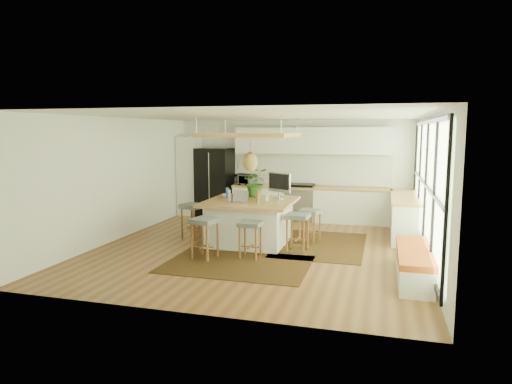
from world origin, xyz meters
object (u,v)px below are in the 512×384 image
(fridge, at_px, (215,184))
(stool_near_right, at_px, (250,240))
(stool_right_front, at_px, (297,234))
(stool_left_side, at_px, (193,223))
(island, at_px, (250,222))
(microwave, at_px, (245,178))
(stool_right_back, at_px, (310,226))
(monitor, at_px, (279,187))
(laptop, at_px, (238,197))
(island_plant, at_px, (256,185))
(stool_near_left, at_px, (205,240))

(fridge, relative_size, stool_near_right, 2.72)
(fridge, xyz_separation_m, stool_right_front, (2.96, -3.15, -0.57))
(fridge, bearing_deg, stool_left_side, -76.28)
(island, bearing_deg, microwave, 109.14)
(stool_right_back, bearing_deg, fridge, 142.82)
(stool_right_back, distance_m, monitor, 1.08)
(stool_right_back, relative_size, laptop, 2.01)
(stool_near_right, xyz_separation_m, monitor, (0.21, 1.54, 0.83))
(laptop, relative_size, monitor, 0.57)
(fridge, height_order, island, fridge)
(laptop, height_order, island_plant, island_plant)
(fridge, relative_size, microwave, 3.62)
(stool_right_back, bearing_deg, island, -161.04)
(stool_left_side, relative_size, microwave, 1.47)
(monitor, bearing_deg, island, -115.05)
(fridge, height_order, stool_near_right, fridge)
(fridge, height_order, stool_near_left, fridge)
(stool_left_side, xyz_separation_m, laptop, (1.21, -0.42, 0.70))
(stool_near_right, bearing_deg, island, 106.56)
(stool_right_front, bearing_deg, stool_near_left, -147.59)
(island, height_order, island_plant, island_plant)
(fridge, xyz_separation_m, stool_near_left, (1.37, -4.16, -0.57))
(stool_left_side, height_order, laptop, laptop)
(monitor, bearing_deg, stool_near_left, -91.25)
(laptop, bearing_deg, stool_near_left, -100.95)
(island_plant, bearing_deg, island, -86.03)
(stool_near_left, distance_m, laptop, 1.28)
(stool_near_right, height_order, monitor, monitor)
(laptop, xyz_separation_m, monitor, (0.69, 0.77, 0.14))
(stool_right_front, relative_size, monitor, 1.21)
(fridge, height_order, microwave, fridge)
(fridge, height_order, island_plant, fridge)
(stool_left_side, distance_m, monitor, 2.11)
(stool_near_left, xyz_separation_m, microwave, (-0.46, 4.13, 0.75))
(monitor, relative_size, microwave, 1.18)
(island, distance_m, stool_near_right, 1.19)
(stool_near_left, distance_m, microwave, 4.22)
(laptop, height_order, microwave, microwave)
(stool_near_left, bearing_deg, stool_right_front, 32.41)
(island, bearing_deg, monitor, 36.28)
(fridge, bearing_deg, stool_near_left, -68.52)
(fridge, relative_size, laptop, 5.37)
(stool_left_side, bearing_deg, laptop, -19.28)
(stool_right_front, height_order, laptop, laptop)
(island, distance_m, microwave, 2.96)
(stool_near_left, xyz_separation_m, stool_right_front, (1.59, 1.01, 0.00))
(stool_right_front, bearing_deg, stool_right_back, 81.04)
(stool_near_left, relative_size, microwave, 1.45)
(laptop, bearing_deg, island, 75.61)
(stool_near_right, distance_m, laptop, 1.14)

